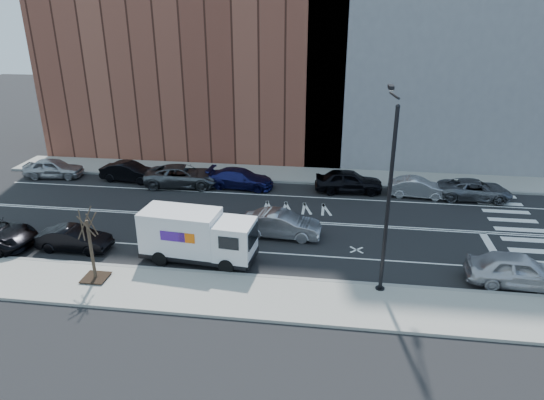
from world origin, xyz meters
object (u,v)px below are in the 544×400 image
(far_parked_b, at_px, (130,172))
(far_parked_a, at_px, (54,168))
(driving_sedan, at_px, (281,224))
(near_parked_front, at_px, (518,270))
(fedex_van, at_px, (197,236))

(far_parked_b, bearing_deg, far_parked_a, 96.51)
(far_parked_a, bearing_deg, driving_sedan, -118.57)
(far_parked_a, distance_m, near_parked_front, 33.32)
(fedex_van, xyz_separation_m, far_parked_a, (-14.99, 11.42, -0.70))
(far_parked_b, distance_m, driving_sedan, 15.05)
(far_parked_b, bearing_deg, near_parked_front, -108.79)
(driving_sedan, relative_size, near_parked_front, 0.96)
(far_parked_a, xyz_separation_m, driving_sedan, (19.08, -7.96, 0.00))
(fedex_van, relative_size, driving_sedan, 1.35)
(fedex_van, relative_size, far_parked_a, 1.40)
(far_parked_a, relative_size, far_parked_b, 1.01)
(fedex_van, relative_size, near_parked_front, 1.29)
(far_parked_a, height_order, far_parked_b, far_parked_a)
(far_parked_b, xyz_separation_m, near_parked_front, (24.88, -11.72, 0.10))
(near_parked_front, bearing_deg, fedex_van, 91.95)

